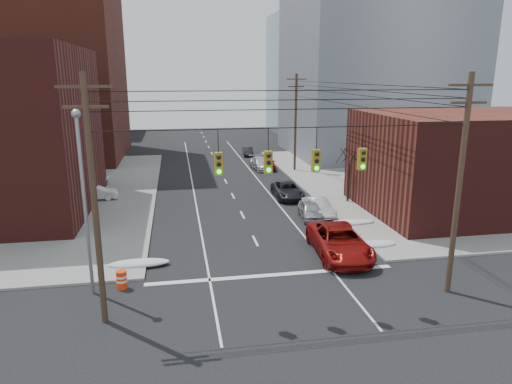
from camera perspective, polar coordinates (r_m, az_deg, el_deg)
name	(u,v)px	position (r m, az deg, el deg)	size (l,w,h in m)	color
ground	(304,339)	(20.35, 6.06, -17.86)	(160.00, 160.00, 0.00)	black
sidewalk_ne	(476,177)	(55.05, 25.78, 1.69)	(40.00, 40.00, 0.15)	gray
building_brick_tall	(18,41)	(67.36, -27.61, 16.39)	(24.00, 20.00, 30.00)	maroon
building_brick_far	(58,102)	(93.02, -23.47, 10.27)	(22.00, 18.00, 12.00)	#511B18
building_office	(374,62)	(66.26, 14.55, 15.41)	(22.00, 20.00, 25.00)	gray
building_glass	(326,74)	(91.22, 8.78, 14.35)	(20.00, 18.00, 22.00)	gray
building_storefront	(467,163)	(40.38, 24.91, 3.31)	(16.00, 12.00, 8.00)	#511B18
utility_pole_left	(94,198)	(20.44, -19.58, -0.77)	(2.20, 0.28, 11.00)	#473323
utility_pole_right	(460,182)	(24.24, 24.09, 1.09)	(2.20, 0.28, 11.00)	#473323
utility_pole_far	(296,121)	(52.50, 4.97, 8.83)	(2.20, 0.28, 11.00)	#473323
traffic_signals	(292,160)	(20.44, 4.56, 4.01)	(17.00, 0.42, 2.02)	black
street_light	(83,188)	(23.54, -20.79, 0.44)	(0.44, 0.44, 9.32)	gray
bare_tree	(348,177)	(40.20, 11.48, 1.89)	(2.09, 2.20, 4.93)	black
snow_nw	(139,263)	(27.72, -14.39, -8.62)	(3.50, 1.08, 0.42)	silver
snow_ne	(374,244)	(30.69, 14.58, -6.34)	(3.00, 1.08, 0.42)	silver
snow_east_far	(349,223)	(34.58, 11.52, -3.79)	(4.00, 1.08, 0.42)	silver
red_pickup	(339,242)	(28.68, 10.37, -6.12)	(2.98, 6.47, 1.80)	maroon
parked_car_a	(311,210)	(35.59, 6.84, -2.30)	(1.59, 3.94, 1.34)	#A2A2A6
parked_car_b	(319,207)	(36.58, 7.84, -1.86)	(1.42, 4.08, 1.34)	silver
parked_car_c	(287,190)	(41.45, 3.95, 0.22)	(2.32, 5.03, 1.40)	black
parked_car_d	(261,163)	(54.02, 0.64, 3.61)	(2.00, 4.92, 1.43)	silver
parked_car_e	(267,162)	(54.24, 1.38, 3.72)	(1.84, 4.59, 1.56)	maroon
parked_car_f	(248,151)	(63.44, -1.02, 5.13)	(1.29, 3.69, 1.22)	black
lot_car_a	(95,193)	(42.59, -19.43, -0.10)	(1.32, 3.78, 1.25)	silver
lot_car_b	(80,178)	(48.63, -21.12, 1.66)	(2.56, 5.54, 1.54)	silver
lot_car_c	(13,199)	(42.79, -28.06, -0.80)	(2.00, 4.93, 1.43)	black
lot_car_d	(59,181)	(48.60, -23.40, 1.30)	(1.56, 3.89, 1.32)	#BBBBC0
construction_barrel	(122,280)	(25.19, -16.44, -10.45)	(0.58, 0.58, 0.98)	#FF330D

